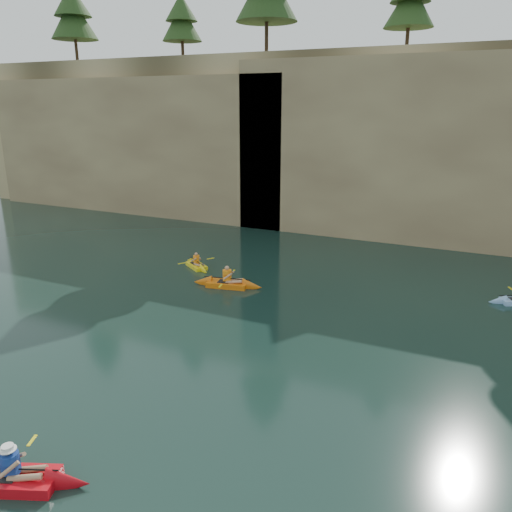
% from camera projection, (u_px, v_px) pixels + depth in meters
% --- Properties ---
extents(ground, '(160.00, 160.00, 0.00)m').
position_uv_depth(ground, '(213.00, 449.00, 12.54)').
color(ground, black).
rests_on(ground, ground).
extents(cliff, '(70.00, 16.00, 12.00)m').
position_uv_depth(cliff, '(413.00, 136.00, 36.77)').
color(cliff, tan).
rests_on(cliff, ground).
extents(cliff_slab_west, '(26.00, 2.40, 10.56)m').
position_uv_depth(cliff_slab_west, '(132.00, 144.00, 38.66)').
color(cliff_slab_west, tan).
rests_on(cliff_slab_west, ground).
extents(cliff_slab_center, '(24.00, 2.40, 11.40)m').
position_uv_depth(cliff_slab_center, '(429.00, 149.00, 29.64)').
color(cliff_slab_center, tan).
rests_on(cliff_slab_center, ground).
extents(sea_cave_west, '(4.50, 1.00, 4.00)m').
position_uv_depth(sea_cave_west, '(150.00, 189.00, 38.25)').
color(sea_cave_west, black).
rests_on(sea_cave_west, ground).
extents(sea_cave_center, '(3.50, 1.00, 3.20)m').
position_uv_depth(sea_cave_center, '(326.00, 210.00, 32.70)').
color(sea_cave_center, black).
rests_on(sea_cave_center, ground).
extents(main_kayaker, '(3.59, 2.25, 1.32)m').
position_uv_depth(main_kayaker, '(13.00, 479.00, 11.29)').
color(main_kayaker, red).
rests_on(main_kayaker, ground).
extents(kayaker_orange, '(3.45, 2.48, 1.29)m').
position_uv_depth(kayaker_orange, '(227.00, 284.00, 23.60)').
color(kayaker_orange, orange).
rests_on(kayaker_orange, ground).
extents(kayaker_yellow, '(2.43, 1.94, 1.03)m').
position_uv_depth(kayaker_yellow, '(197.00, 265.00, 26.37)').
color(kayaker_yellow, yellow).
rests_on(kayaker_yellow, ground).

